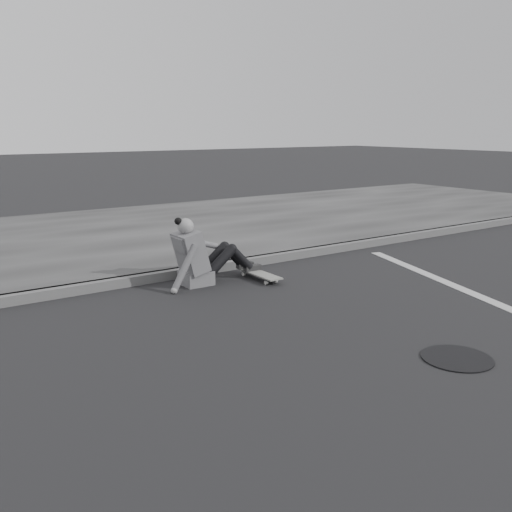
{
  "coord_description": "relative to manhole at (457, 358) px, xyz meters",
  "views": [
    {
      "loc": [
        -2.98,
        -4.03,
        1.96
      ],
      "look_at": [
        0.64,
        1.24,
        0.5
      ],
      "focal_mm": 40.0,
      "sensor_mm": 36.0,
      "label": 1
    }
  ],
  "objects": [
    {
      "name": "ground",
      "position": [
        -1.05,
        1.23,
        -0.01
      ],
      "size": [
        80.0,
        80.0,
        0.0
      ],
      "primitive_type": "plane",
      "color": "black",
      "rests_on": "ground"
    },
    {
      "name": "curb",
      "position": [
        -1.05,
        3.81,
        0.05
      ],
      "size": [
        24.0,
        0.16,
        0.12
      ],
      "primitive_type": "cube",
      "color": "#4C4C4C",
      "rests_on": "ground"
    },
    {
      "name": "sidewalk",
      "position": [
        -1.05,
        6.83,
        0.05
      ],
      "size": [
        24.0,
        6.0,
        0.12
      ],
      "primitive_type": "cube",
      "color": "#313131",
      "rests_on": "ground"
    },
    {
      "name": "manhole",
      "position": [
        0.0,
        0.0,
        0.0
      ],
      "size": [
        0.61,
        0.61,
        0.01
      ],
      "primitive_type": "cylinder",
      "color": "black",
      "rests_on": "ground"
    },
    {
      "name": "skateboard",
      "position": [
        0.09,
        3.12,
        0.07
      ],
      "size": [
        0.2,
        0.78,
        0.09
      ],
      "color": "#A1A09B",
      "rests_on": "ground"
    },
    {
      "name": "seated_woman",
      "position": [
        -0.64,
        3.36,
        0.35
      ],
      "size": [
        1.38,
        0.46,
        0.88
      ],
      "color": "#555558",
      "rests_on": "ground"
    }
  ]
}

